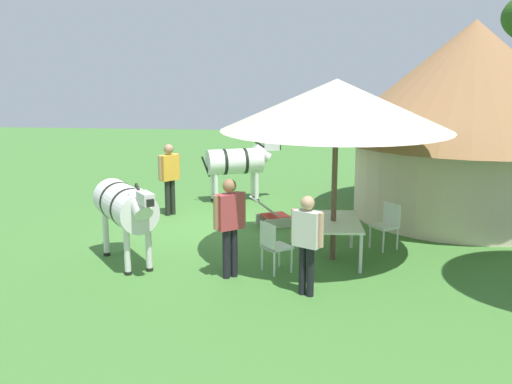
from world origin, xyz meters
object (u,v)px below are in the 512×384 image
(patio_dining_table, at_px, (333,224))
(striped_lounge_chair, at_px, (271,214))
(shade_umbrella, at_px, (336,105))
(patio_chair_east_end, at_px, (273,244))
(guest_behind_table, at_px, (307,236))
(standing_watcher, at_px, (169,173))
(patio_chair_near_hut, at_px, (388,222))
(zebra_by_umbrella, at_px, (126,207))
(thatched_hut, at_px, (470,110))
(guest_beside_umbrella, at_px, (230,219))
(zebra_nearest_camera, at_px, (237,162))

(patio_dining_table, relative_size, striped_lounge_chair, 1.75)
(shade_umbrella, bearing_deg, patio_chair_east_end, -51.66)
(guest_behind_table, bearing_deg, standing_watcher, 154.73)
(patio_chair_east_end, bearing_deg, patio_chair_near_hut, 89.35)
(patio_chair_east_end, xyz_separation_m, zebra_by_umbrella, (-0.20, -2.64, 0.54))
(thatched_hut, bearing_deg, guest_behind_table, -33.09)
(patio_dining_table, distance_m, zebra_by_umbrella, 3.76)
(guest_beside_umbrella, bearing_deg, standing_watcher, -102.33)
(patio_chair_east_end, xyz_separation_m, guest_behind_table, (1.00, 0.60, 0.44))
(shade_umbrella, relative_size, patio_dining_table, 2.49)
(guest_beside_umbrella, height_order, standing_watcher, guest_beside_umbrella)
(shade_umbrella, xyz_separation_m, patio_dining_table, (0.00, 0.00, -2.18))
(patio_dining_table, height_order, standing_watcher, standing_watcher)
(patio_chair_east_end, height_order, guest_behind_table, guest_behind_table)
(patio_chair_near_hut, height_order, guest_beside_umbrella, guest_beside_umbrella)
(thatched_hut, bearing_deg, patio_chair_near_hut, -35.96)
(guest_behind_table, bearing_deg, patio_chair_east_end, 151.01)
(patio_dining_table, xyz_separation_m, guest_behind_table, (1.83, -0.44, 0.30))
(guest_beside_umbrella, height_order, striped_lounge_chair, guest_beside_umbrella)
(striped_lounge_chair, xyz_separation_m, zebra_nearest_camera, (-2.32, -1.05, 0.75))
(patio_chair_east_end, distance_m, zebra_nearest_camera, 5.55)
(shade_umbrella, bearing_deg, patio_chair_near_hut, 127.04)
(patio_chair_east_end, relative_size, guest_beside_umbrella, 0.53)
(standing_watcher, xyz_separation_m, zebra_nearest_camera, (-1.60, 1.37, 0.00))
(patio_chair_east_end, bearing_deg, thatched_hut, 98.62)
(guest_beside_umbrella, bearing_deg, thatched_hut, -174.01)
(patio_chair_near_hut, distance_m, guest_behind_table, 3.07)
(shade_umbrella, relative_size, guest_behind_table, 2.57)
(zebra_nearest_camera, height_order, zebra_by_umbrella, zebra_by_umbrella)
(striped_lounge_chair, bearing_deg, shade_umbrella, 4.22)
(shade_umbrella, height_order, guest_beside_umbrella, shade_umbrella)
(patio_dining_table, distance_m, zebra_nearest_camera, 5.13)
(shade_umbrella, bearing_deg, patio_dining_table, 26.57)
(standing_watcher, height_order, zebra_by_umbrella, standing_watcher)
(standing_watcher, bearing_deg, thatched_hut, 135.92)
(guest_beside_umbrella, distance_m, zebra_nearest_camera, 5.71)
(guest_behind_table, bearing_deg, striped_lounge_chair, 132.24)
(zebra_nearest_camera, distance_m, zebra_by_umbrella, 5.32)
(striped_lounge_chair, bearing_deg, patio_dining_table, 4.22)
(standing_watcher, relative_size, striped_lounge_chair, 1.78)
(thatched_hut, xyz_separation_m, guest_behind_table, (5.47, -3.56, -1.49))
(standing_watcher, distance_m, zebra_nearest_camera, 2.11)
(patio_dining_table, xyz_separation_m, zebra_by_umbrella, (0.62, -3.68, 0.39))
(patio_dining_table, bearing_deg, guest_behind_table, -13.60)
(standing_watcher, bearing_deg, zebra_by_umbrella, 41.06)
(patio_dining_table, distance_m, guest_beside_umbrella, 2.12)
(guest_behind_table, bearing_deg, zebra_nearest_camera, 136.88)
(striped_lounge_chair, height_order, zebra_by_umbrella, zebra_by_umbrella)
(guest_beside_umbrella, relative_size, zebra_nearest_camera, 0.87)
(zebra_by_umbrella, bearing_deg, patio_chair_near_hut, 161.14)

